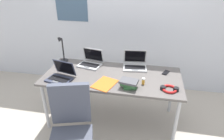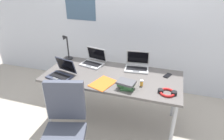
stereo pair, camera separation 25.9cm
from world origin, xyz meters
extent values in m
plane|color=#B7AD9E|center=(0.00, 0.00, 0.00)|extent=(12.00, 12.00, 0.00)
cube|color=silver|center=(0.00, 1.10, 1.30)|extent=(6.00, 0.12, 2.60)
cube|color=#595451|center=(0.00, 0.00, 0.72)|extent=(1.80, 0.80, 0.03)
cylinder|color=#B2B5BA|center=(-0.84, -0.34, 0.35)|extent=(0.04, 0.04, 0.71)
cylinder|color=#B2B5BA|center=(0.84, -0.34, 0.35)|extent=(0.04, 0.04, 0.71)
cylinder|color=#B2B5BA|center=(-0.84, 0.34, 0.35)|extent=(0.04, 0.04, 0.71)
cylinder|color=#B2B5BA|center=(0.84, 0.34, 0.35)|extent=(0.04, 0.04, 0.71)
cylinder|color=black|center=(-0.80, 0.31, 0.75)|extent=(0.12, 0.12, 0.02)
cylinder|color=black|center=(-0.80, 0.31, 0.93)|extent=(0.02, 0.02, 0.34)
cylinder|color=black|center=(-0.80, 0.27, 1.10)|extent=(0.01, 0.08, 0.01)
cone|color=black|center=(-0.80, 0.23, 1.10)|extent=(0.07, 0.09, 0.09)
cube|color=#B7BABC|center=(-0.37, 0.21, 0.75)|extent=(0.35, 0.28, 0.02)
cube|color=black|center=(-0.37, 0.21, 0.76)|extent=(0.30, 0.17, 0.00)
cube|color=#595B60|center=(-0.39, 0.14, 0.76)|extent=(0.10, 0.06, 0.00)
cube|color=#B7BABC|center=(-0.35, 0.34, 0.87)|extent=(0.32, 0.12, 0.21)
cube|color=black|center=(-0.35, 0.33, 0.87)|extent=(0.29, 0.10, 0.18)
cube|color=#B7BABC|center=(0.28, 0.25, 0.75)|extent=(0.35, 0.26, 0.02)
cube|color=black|center=(0.28, 0.25, 0.76)|extent=(0.30, 0.15, 0.00)
cube|color=#595B60|center=(0.29, 0.18, 0.76)|extent=(0.10, 0.06, 0.00)
cube|color=#B7BABC|center=(0.26, 0.39, 0.87)|extent=(0.33, 0.10, 0.22)
cube|color=black|center=(0.26, 0.39, 0.87)|extent=(0.30, 0.08, 0.18)
cube|color=#33384C|center=(-0.63, -0.26, 0.75)|extent=(0.35, 0.28, 0.02)
cube|color=black|center=(-0.63, -0.26, 0.76)|extent=(0.29, 0.17, 0.00)
cube|color=#595B60|center=(-0.65, -0.32, 0.76)|extent=(0.09, 0.06, 0.00)
cube|color=#33384C|center=(-0.60, -0.12, 0.86)|extent=(0.31, 0.13, 0.20)
cube|color=black|center=(-0.60, -0.13, 0.86)|extent=(0.28, 0.11, 0.17)
ellipsoid|color=black|center=(-0.83, 0.14, 0.76)|extent=(0.10, 0.11, 0.03)
cube|color=black|center=(0.70, 0.20, 0.74)|extent=(0.11, 0.15, 0.01)
torus|color=red|center=(0.72, -0.22, 0.75)|extent=(0.18, 0.18, 0.03)
cylinder|color=black|center=(0.65, -0.22, 0.76)|extent=(0.06, 0.06, 0.04)
cylinder|color=black|center=(0.80, -0.22, 0.76)|extent=(0.06, 0.06, 0.04)
cylinder|color=gold|center=(0.42, -0.14, 0.77)|extent=(0.04, 0.04, 0.06)
cylinder|color=white|center=(0.42, -0.14, 0.81)|extent=(0.04, 0.04, 0.01)
cube|color=#336638|center=(0.26, -0.25, 0.76)|extent=(0.17, 0.15, 0.03)
cube|color=#336638|center=(0.25, -0.25, 0.79)|extent=(0.20, 0.17, 0.04)
cube|color=#4C4C51|center=(0.25, -0.25, 0.82)|extent=(0.23, 0.19, 0.03)
cube|color=orange|center=(-0.04, -0.23, 0.74)|extent=(0.32, 0.37, 0.01)
cube|color=#474C5B|center=(-0.32, -0.67, 0.73)|extent=(0.42, 0.17, 0.48)
camera|label=1|loc=(0.44, -2.26, 2.02)|focal=31.96mm
camera|label=2|loc=(0.69, -2.20, 2.02)|focal=31.96mm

